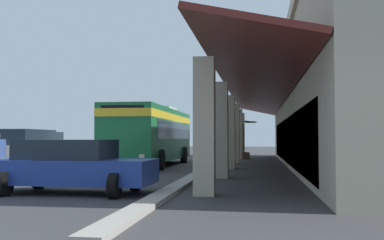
{
  "coord_description": "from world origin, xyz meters",
  "views": [
    {
      "loc": [
        25.51,
        5.43,
        1.5
      ],
      "look_at": [
        4.99,
        2.4,
        2.36
      ],
      "focal_mm": 42.03,
      "sensor_mm": 36.0,
      "label": 1
    }
  ],
  "objects_px": {
    "potted_palm": "(244,149)",
    "parked_suv_white": "(25,148)",
    "parked_suv_red": "(40,146)",
    "transit_bus": "(152,132)",
    "parked_sedan_blue": "(71,166)"
  },
  "relations": [
    {
      "from": "transit_bus",
      "to": "parked_suv_white",
      "type": "distance_m",
      "value": 6.68
    },
    {
      "from": "parked_suv_red",
      "to": "parked_suv_white",
      "type": "distance_m",
      "value": 7.98
    },
    {
      "from": "potted_palm",
      "to": "parked_suv_white",
      "type": "bearing_deg",
      "value": -40.17
    },
    {
      "from": "parked_sedan_blue",
      "to": "potted_palm",
      "type": "relative_size",
      "value": 1.53
    },
    {
      "from": "parked_sedan_blue",
      "to": "potted_palm",
      "type": "height_order",
      "value": "potted_palm"
    },
    {
      "from": "transit_bus",
      "to": "parked_sedan_blue",
      "type": "bearing_deg",
      "value": 3.39
    },
    {
      "from": "parked_sedan_blue",
      "to": "parked_suv_white",
      "type": "distance_m",
      "value": 11.92
    },
    {
      "from": "parked_suv_red",
      "to": "parked_suv_white",
      "type": "relative_size",
      "value": 1.02
    },
    {
      "from": "transit_bus",
      "to": "potted_palm",
      "type": "height_order",
      "value": "transit_bus"
    },
    {
      "from": "transit_bus",
      "to": "parked_suv_red",
      "type": "distance_m",
      "value": 10.13
    },
    {
      "from": "transit_bus",
      "to": "parked_suv_white",
      "type": "height_order",
      "value": "transit_bus"
    },
    {
      "from": "parked_suv_white",
      "to": "parked_sedan_blue",
      "type": "bearing_deg",
      "value": 34.54
    },
    {
      "from": "parked_suv_red",
      "to": "potted_palm",
      "type": "bearing_deg",
      "value": 111.16
    },
    {
      "from": "transit_bus",
      "to": "parked_sedan_blue",
      "type": "height_order",
      "value": "transit_bus"
    },
    {
      "from": "parked_sedan_blue",
      "to": "potted_palm",
      "type": "xyz_separation_m",
      "value": [
        -22.53,
        3.98,
        -0.02
      ]
    }
  ]
}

